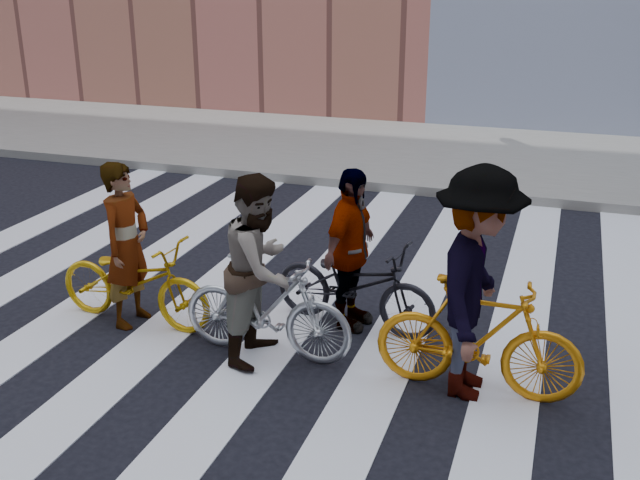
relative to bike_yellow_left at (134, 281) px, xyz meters
The scene contains 11 objects.
ground 1.05m from the bike_yellow_left, 16.73° to the left, with size 100.00×100.00×0.00m, color black.
sidewalk_far 7.84m from the bike_yellow_left, 83.31° to the left, with size 100.00×5.00×0.15m, color gray.
zebra_crosswalk 1.05m from the bike_yellow_left, 16.73° to the left, with size 8.25×10.00×0.01m.
bike_yellow_left is the anchor object (origin of this frame).
bike_silver_mid 1.52m from the bike_yellow_left, ahead, with size 0.46×1.63×0.98m, color #B5BAC0.
bike_yellow_right 3.41m from the bike_yellow_left, ahead, with size 0.48×1.71×1.03m, color orange.
bike_dark_rear 2.18m from the bike_yellow_left, 16.44° to the left, with size 0.59×1.71×0.90m, color black.
rider_left 0.38m from the bike_yellow_left, behind, with size 0.60×0.40×1.66m, color slate.
rider_mid 1.53m from the bike_yellow_left, ahead, with size 0.84×0.65×1.72m, color slate.
rider_right 3.40m from the bike_yellow_left, ahead, with size 1.26×0.73×1.96m, color slate.
rider_rear 2.17m from the bike_yellow_left, 16.82° to the left, with size 0.95×0.39×1.62m, color slate.
Camera 1 is at (3.01, -6.14, 3.38)m, focal length 42.00 mm.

